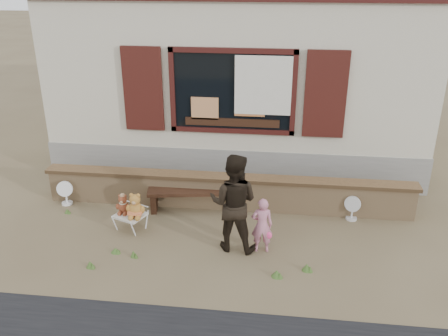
# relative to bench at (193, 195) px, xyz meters

# --- Properties ---
(ground) EXTENTS (80.00, 80.00, 0.00)m
(ground) POSITION_rel_bench_xyz_m (0.63, -0.80, -0.32)
(ground) COLOR brown
(ground) RESTS_ON ground
(shopfront) EXTENTS (8.04, 5.13, 4.00)m
(shopfront) POSITION_rel_bench_xyz_m (0.63, 3.69, 1.68)
(shopfront) COLOR #B5AC93
(shopfront) RESTS_ON ground
(brick_wall) EXTENTS (7.10, 0.36, 0.67)m
(brick_wall) POSITION_rel_bench_xyz_m (0.63, 0.20, 0.03)
(brick_wall) COLOR tan
(brick_wall) RESTS_ON ground
(bench) EXTENTS (1.72, 0.63, 0.43)m
(bench) POSITION_rel_bench_xyz_m (0.00, 0.00, 0.00)
(bench) COLOR black
(bench) RESTS_ON ground
(folding_chair) EXTENTS (0.61, 0.58, 0.30)m
(folding_chair) POSITION_rel_bench_xyz_m (-0.97, -0.84, -0.04)
(folding_chair) COLOR beige
(folding_chair) RESTS_ON ground
(teddy_bear_left) EXTENTS (0.33, 0.31, 0.36)m
(teddy_bear_left) POSITION_rel_bench_xyz_m (-1.09, -0.79, 0.17)
(teddy_bear_left) COLOR brown
(teddy_bear_left) RESTS_ON folding_chair
(teddy_bear_right) EXTENTS (0.42, 0.39, 0.45)m
(teddy_bear_right) POSITION_rel_bench_xyz_m (-0.84, -0.89, 0.21)
(teddy_bear_right) COLOR olive
(teddy_bear_right) RESTS_ON folding_chair
(child) EXTENTS (0.37, 0.26, 0.96)m
(child) POSITION_rel_bench_xyz_m (1.37, -1.24, 0.16)
(child) COLOR pink
(child) RESTS_ON ground
(adult) EXTENTS (0.89, 0.73, 1.67)m
(adult) POSITION_rel_bench_xyz_m (0.90, -1.20, 0.52)
(adult) COLOR black
(adult) RESTS_ON ground
(fan_left) EXTENTS (0.32, 0.21, 0.50)m
(fan_left) POSITION_rel_bench_xyz_m (-2.51, -0.06, -0.06)
(fan_left) COLOR white
(fan_left) RESTS_ON ground
(fan_right) EXTENTS (0.31, 0.21, 0.48)m
(fan_right) POSITION_rel_bench_xyz_m (2.98, -0.00, -0.07)
(fan_right) COLOR silver
(fan_right) RESTS_ON ground
(grass_tufts) EXTENTS (4.59, 1.76, 0.12)m
(grass_tufts) POSITION_rel_bench_xyz_m (0.26, -1.68, -0.26)
(grass_tufts) COLOR #416127
(grass_tufts) RESTS_ON ground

